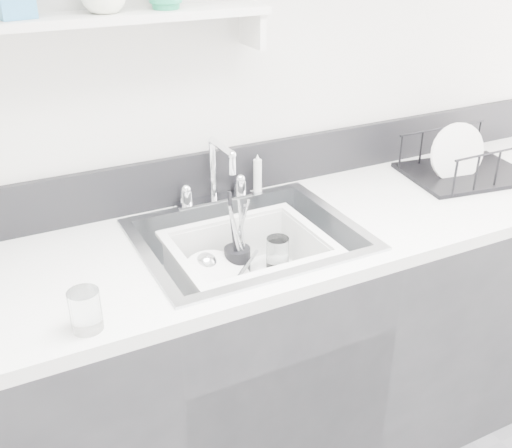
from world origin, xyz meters
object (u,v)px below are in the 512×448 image
sink (248,262)px  dish_rack (468,156)px  counter_run (249,359)px  wash_tub (249,266)px

sink → dish_rack: size_ratio=1.52×
counter_run → wash_tub: (-0.02, -0.04, 0.38)m
counter_run → sink: (0.00, 0.00, 0.37)m
counter_run → wash_tub: 0.38m
wash_tub → counter_run: bearing=66.7°
sink → wash_tub: size_ratio=1.44×
sink → dish_rack: 0.92m
wash_tub → dish_rack: size_ratio=1.06×
sink → wash_tub: 0.04m
sink → dish_rack: bearing=3.8°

